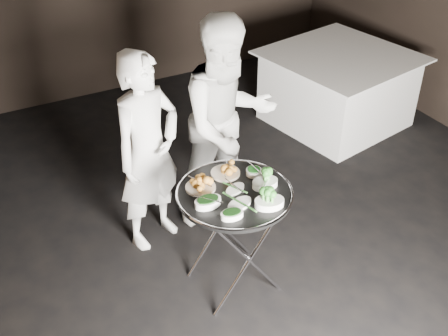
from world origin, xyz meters
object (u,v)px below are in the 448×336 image
waiter_right (228,123)px  dining_table (337,89)px  waiter_left (148,153)px  tray_stand (234,235)px  serving_tray (235,194)px

waiter_right → dining_table: size_ratio=1.29×
waiter_right → dining_table: (1.81, 0.85, -0.49)m
waiter_left → waiter_right: 0.69m
waiter_left → waiter_right: (0.68, 0.00, 0.07)m
tray_stand → waiter_right: bearing=64.5°
tray_stand → dining_table: tray_stand is taller
waiter_right → dining_table: bearing=23.9°
tray_stand → waiter_left: (-0.31, 0.78, 0.35)m
waiter_right → dining_table: waiter_right is taller
serving_tray → dining_table: (2.18, 1.62, -0.44)m
waiter_right → dining_table: 2.06m
serving_tray → dining_table: 2.75m
tray_stand → waiter_right: (0.37, 0.78, 0.42)m
serving_tray → waiter_left: size_ratio=0.49×
dining_table → waiter_left: bearing=-161.2°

